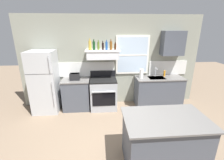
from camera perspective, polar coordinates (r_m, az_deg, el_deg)
The scene contains 20 objects.
ground_plane at distance 3.42m, azimuth 2.76°, elevation -24.56°, with size 16.00×16.00×0.00m, color #7A6651.
back_wall at distance 4.82m, azimuth -0.05°, elevation 6.74°, with size 5.40×0.11×2.70m.
refrigerator at distance 4.81m, azimuth -23.24°, elevation -0.69°, with size 0.70×0.72×1.76m.
counter_left_of_stove at distance 4.81m, azimuth -12.72°, elevation -4.97°, with size 0.79×0.63×0.91m.
toaster at distance 4.60m, azimuth -13.32°, elevation 1.25°, with size 0.30×0.20×0.19m.
stove_range at distance 4.72m, azimuth -3.10°, elevation -4.85°, with size 0.76×0.69×1.09m.
range_hood_shelf at distance 4.49m, azimuth -3.39°, elevation 9.36°, with size 0.96×0.52×0.24m.
bottle_champagne_gold_foil at distance 4.41m, azimuth -8.02°, elevation 12.37°, with size 0.08×0.08×0.31m.
bottle_dark_green_wine at distance 4.42m, azimuth -6.59°, elevation 12.31°, with size 0.07×0.07×0.29m.
bottle_olive_oil_square at distance 4.45m, azimuth -4.96°, elevation 12.27°, with size 0.06×0.06×0.26m.
bottle_balsamic_dark at distance 4.46m, azimuth -3.34°, elevation 12.18°, with size 0.06×0.06×0.24m.
bottle_blue_liqueur at distance 4.43m, azimuth -2.00°, elevation 12.33°, with size 0.07×0.07×0.27m.
bottle_amber_wine at distance 4.43m, azimuth -0.38°, elevation 12.43°, with size 0.07×0.07×0.29m.
bottle_brown_stout at distance 4.45m, azimuth 1.19°, elevation 12.05°, with size 0.06×0.06×0.21m.
counter_right_with_sink at distance 5.09m, azimuth 16.43°, elevation -3.94°, with size 1.43×0.63×0.91m.
sink_faucet at distance 4.95m, azimuth 15.61°, elevation 3.17°, with size 0.03×0.17×0.28m.
paper_towel_roll at distance 4.73m, azimuth 10.63°, elevation 2.34°, with size 0.11×0.11×0.27m, color white.
dish_soap_bottle at distance 5.07m, azimuth 18.49°, elevation 2.27°, with size 0.06×0.06×0.18m, color orange.
kitchen_island at distance 3.07m, azimuth 18.12°, elevation -20.18°, with size 1.40×0.90×0.91m.
upper_cabinet_right at distance 5.02m, azimuth 21.19°, elevation 12.33°, with size 0.64×0.32×0.70m.
Camera 1 is at (-0.36, -2.48, 2.33)m, focal length 25.18 mm.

